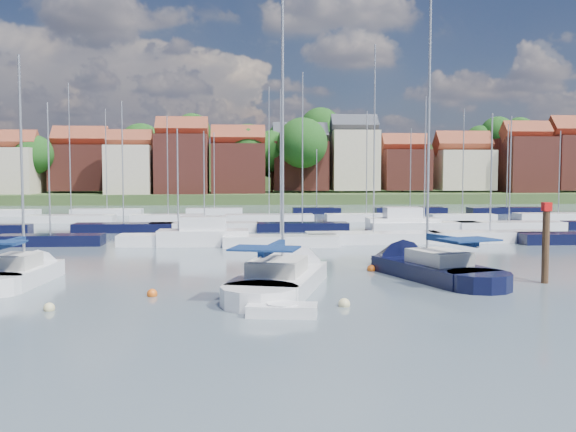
{
  "coord_description": "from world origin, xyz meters",
  "views": [
    {
      "loc": [
        -2.25,
        -29.99,
        5.61
      ],
      "look_at": [
        0.87,
        14.0,
        2.65
      ],
      "focal_mm": 40.0,
      "sensor_mm": 36.0,
      "label": 1
    }
  ],
  "objects": [
    {
      "name": "sailboat_centre",
      "position": [
        -0.0,
        2.22,
        0.35
      ],
      "size": [
        6.69,
        13.16,
        17.24
      ],
      "rotation": [
        0.0,
        0.0,
        1.3
      ],
      "color": "white",
      "rests_on": "ground"
    },
    {
      "name": "sailboat_navy",
      "position": [
        7.38,
        4.68,
        0.35
      ],
      "size": [
        6.8,
        12.17,
        16.34
      ],
      "rotation": [
        0.0,
        0.0,
        1.9
      ],
      "color": "black",
      "rests_on": "ground"
    },
    {
      "name": "sailboat_left",
      "position": [
        -13.44,
        4.04,
        0.37
      ],
      "size": [
        3.06,
        9.28,
        12.53
      ],
      "rotation": [
        0.0,
        0.0,
        1.5
      ],
      "color": "white",
      "rests_on": "ground"
    },
    {
      "name": "tender",
      "position": [
        -0.72,
        -5.17,
        0.23
      ],
      "size": [
        2.91,
        1.68,
        0.59
      ],
      "rotation": [
        0.0,
        0.0,
        -0.15
      ],
      "color": "white",
      "rests_on": "ground"
    },
    {
      "name": "timber_piling",
      "position": [
        13.1,
        1.36,
        1.09
      ],
      "size": [
        0.4,
        0.4,
        6.38
      ],
      "color": "#4C331E",
      "rests_on": "ground"
    },
    {
      "name": "buoy_d",
      "position": [
        2.0,
        -3.56,
        0.0
      ],
      "size": [
        0.5,
        0.5,
        0.5
      ],
      "primitive_type": "sphere",
      "color": "beige",
      "rests_on": "ground"
    },
    {
      "name": "buoy_b",
      "position": [
        -10.16,
        -3.53,
        0.0
      ],
      "size": [
        0.46,
        0.46,
        0.46
      ],
      "primitive_type": "sphere",
      "color": "beige",
      "rests_on": "ground"
    },
    {
      "name": "ground",
      "position": [
        0.0,
        40.0,
        0.0
      ],
      "size": [
        260.0,
        260.0,
        0.0
      ],
      "primitive_type": "plane",
      "color": "#4C5E67",
      "rests_on": "ground"
    },
    {
      "name": "buoy_f",
      "position": [
        9.56,
        -1.16,
        0.0
      ],
      "size": [
        0.51,
        0.51,
        0.51
      ],
      "primitive_type": "sphere",
      "color": "beige",
      "rests_on": "ground"
    },
    {
      "name": "buoy_c",
      "position": [
        -6.39,
        -0.73,
        0.0
      ],
      "size": [
        0.48,
        0.48,
        0.48
      ],
      "primitive_type": "sphere",
      "color": "#D85914",
      "rests_on": "ground"
    },
    {
      "name": "far_shore_town",
      "position": [
        2.23,
        132.67,
        4.61
      ],
      "size": [
        212.46,
        90.0,
        22.27
      ],
      "color": "#3C5028",
      "rests_on": "ground"
    },
    {
      "name": "buoy_e",
      "position": [
        5.1,
        6.07,
        0.0
      ],
      "size": [
        0.48,
        0.48,
        0.48
      ],
      "primitive_type": "sphere",
      "color": "#D85914",
      "rests_on": "ground"
    },
    {
      "name": "marina_field",
      "position": [
        1.91,
        35.15,
        0.43
      ],
      "size": [
        79.62,
        41.41,
        15.93
      ],
      "color": "white",
      "rests_on": "ground"
    }
  ]
}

